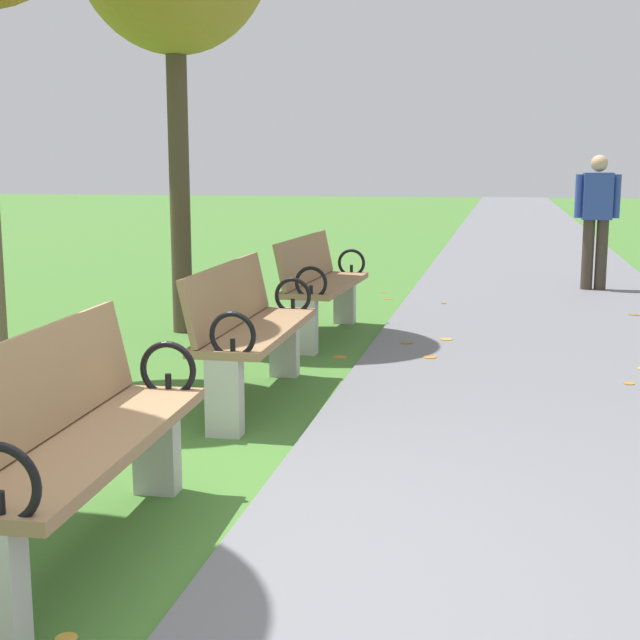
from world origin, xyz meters
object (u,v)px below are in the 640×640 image
park_bench_2 (250,329)px  pedestrian_walking (597,215)px  park_bench_3 (321,283)px  park_bench_1 (75,440)px

park_bench_2 → pedestrian_walking: pedestrian_walking is taller
park_bench_3 → pedestrian_walking: pedestrian_walking is taller
park_bench_2 → pedestrian_walking: size_ratio=0.99×
park_bench_1 → park_bench_2: bearing=90.0°
park_bench_2 → park_bench_3: same height
park_bench_1 → park_bench_2: 2.39m
park_bench_3 → park_bench_1: bearing=-90.0°
park_bench_2 → park_bench_3: (0.00, 2.26, 0.00)m
park_bench_1 → park_bench_3: bearing=90.0°
park_bench_3 → park_bench_2: bearing=-90.0°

